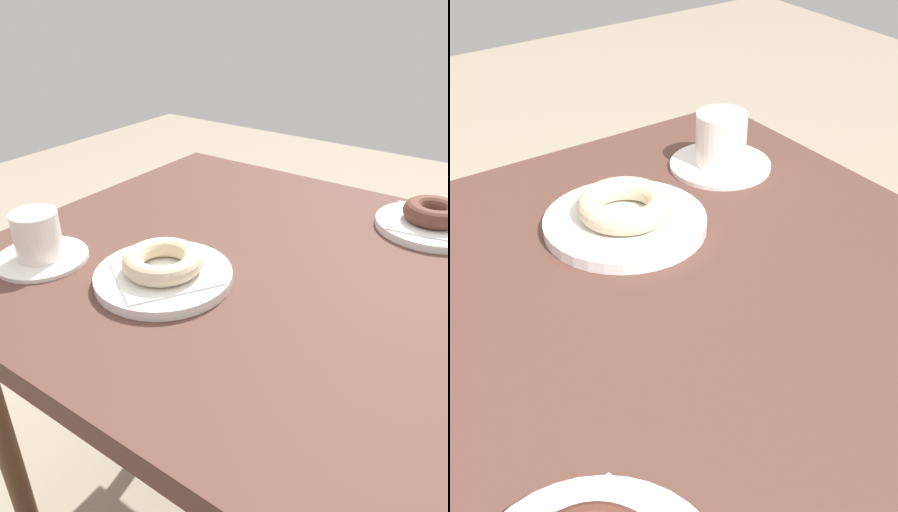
# 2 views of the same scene
# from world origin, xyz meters

# --- Properties ---
(table) EXTENTS (1.24, 0.80, 0.70)m
(table) POSITION_xyz_m (0.00, 0.00, 0.64)
(table) COLOR #503229
(table) RESTS_ON ground_plane
(plate_sugar_ring) EXTENTS (0.21, 0.21, 0.02)m
(plate_sugar_ring) POSITION_xyz_m (-0.26, -0.14, 0.71)
(plate_sugar_ring) COLOR white
(plate_sugar_ring) RESTS_ON table
(napkin_sugar_ring) EXTENTS (0.20, 0.20, 0.00)m
(napkin_sugar_ring) POSITION_xyz_m (-0.26, -0.14, 0.72)
(napkin_sugar_ring) COLOR white
(napkin_sugar_ring) RESTS_ON plate_sugar_ring
(donut_sugar_ring) EXTENTS (0.12, 0.12, 0.03)m
(donut_sugar_ring) POSITION_xyz_m (-0.26, -0.14, 0.74)
(donut_sugar_ring) COLOR beige
(donut_sugar_ring) RESTS_ON napkin_sugar_ring
(coffee_cup) EXTENTS (0.15, 0.15, 0.08)m
(coffee_cup) POSITION_xyz_m (-0.47, -0.21, 0.74)
(coffee_cup) COLOR white
(coffee_cup) RESTS_ON table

